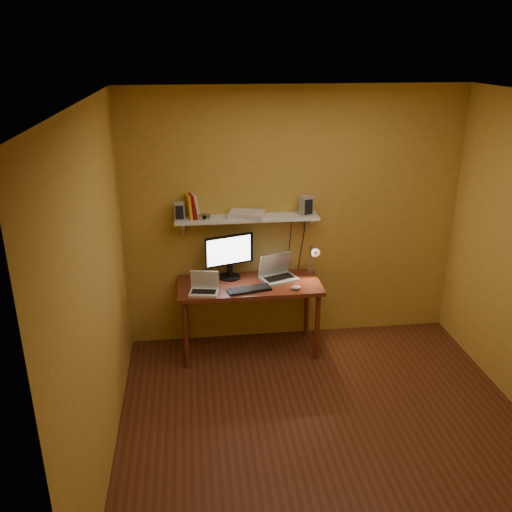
{
  "coord_description": "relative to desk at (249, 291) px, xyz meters",
  "views": [
    {
      "loc": [
        -1.02,
        -3.53,
        2.94
      ],
      "look_at": [
        -0.44,
        1.18,
        1.08
      ],
      "focal_mm": 38.0,
      "sensor_mm": 36.0,
      "label": 1
    }
  ],
  "objects": [
    {
      "name": "room",
      "position": [
        0.49,
        -1.28,
        0.64
      ],
      "size": [
        3.44,
        3.24,
        2.64
      ],
      "color": "#552815",
      "rests_on": "ground"
    },
    {
      "name": "laptop",
      "position": [
        0.29,
        0.1,
        0.15
      ],
      "size": [
        0.41,
        0.35,
        0.26
      ],
      "rotation": [
        0.0,
        0.0,
        0.36
      ],
      "color": "gray",
      "rests_on": "desk"
    },
    {
      "name": "wall_shelf",
      "position": [
        0.0,
        0.19,
        0.69
      ],
      "size": [
        1.4,
        0.25,
        0.21
      ],
      "color": "silver",
      "rests_on": "room"
    },
    {
      "name": "books",
      "position": [
        -0.52,
        0.22,
        0.83
      ],
      "size": [
        0.15,
        0.17,
        0.23
      ],
      "color": "orange",
      "rests_on": "wall_shelf"
    },
    {
      "name": "shelf_camera",
      "position": [
        -0.41,
        0.14,
        0.74
      ],
      "size": [
        0.11,
        0.06,
        0.07
      ],
      "color": "silver",
      "rests_on": "wall_shelf"
    },
    {
      "name": "mouse",
      "position": [
        0.43,
        -0.19,
        0.1
      ],
      "size": [
        0.11,
        0.08,
        0.04
      ],
      "primitive_type": "ellipsoid",
      "rotation": [
        0.0,
        0.0,
        -0.14
      ],
      "color": "silver",
      "rests_on": "desk"
    },
    {
      "name": "speaker_right",
      "position": [
        0.58,
        0.18,
        0.81
      ],
      "size": [
        0.13,
        0.13,
        0.19
      ],
      "primitive_type": "cube",
      "rotation": [
        0.0,
        0.0,
        0.29
      ],
      "color": "gray",
      "rests_on": "wall_shelf"
    },
    {
      "name": "netbook",
      "position": [
        -0.44,
        -0.14,
        0.14
      ],
      "size": [
        0.3,
        0.24,
        0.2
      ],
      "rotation": [
        0.0,
        0.0,
        -0.18
      ],
      "color": "silver",
      "rests_on": "desk"
    },
    {
      "name": "desk",
      "position": [
        0.0,
        0.0,
        0.0
      ],
      "size": [
        1.4,
        0.6,
        0.75
      ],
      "color": "maroon",
      "rests_on": "ground"
    },
    {
      "name": "router",
      "position": [
        -0.0,
        0.19,
        0.74
      ],
      "size": [
        0.38,
        0.31,
        0.06
      ],
      "primitive_type": "cube",
      "rotation": [
        0.0,
        0.0,
        -0.28
      ],
      "color": "silver",
      "rests_on": "wall_shelf"
    },
    {
      "name": "speaker_left",
      "position": [
        -0.64,
        0.18,
        0.79
      ],
      "size": [
        0.1,
        0.1,
        0.17
      ],
      "primitive_type": "cube",
      "rotation": [
        0.0,
        0.0,
        -0.09
      ],
      "color": "gray",
      "rests_on": "wall_shelf"
    },
    {
      "name": "desk_lamp",
      "position": [
        0.66,
        0.13,
        0.29
      ],
      "size": [
        0.09,
        0.23,
        0.38
      ],
      "color": "silver",
      "rests_on": "desk"
    },
    {
      "name": "keyboard",
      "position": [
        -0.02,
        -0.16,
        0.1
      ],
      "size": [
        0.43,
        0.22,
        0.02
      ],
      "primitive_type": "cube",
      "rotation": [
        0.0,
        0.0,
        0.2
      ],
      "color": "black",
      "rests_on": "desk"
    },
    {
      "name": "monitor",
      "position": [
        -0.18,
        0.17,
        0.34
      ],
      "size": [
        0.48,
        0.26,
        0.45
      ],
      "rotation": [
        0.0,
        0.0,
        0.3
      ],
      "color": "black",
      "rests_on": "desk"
    }
  ]
}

